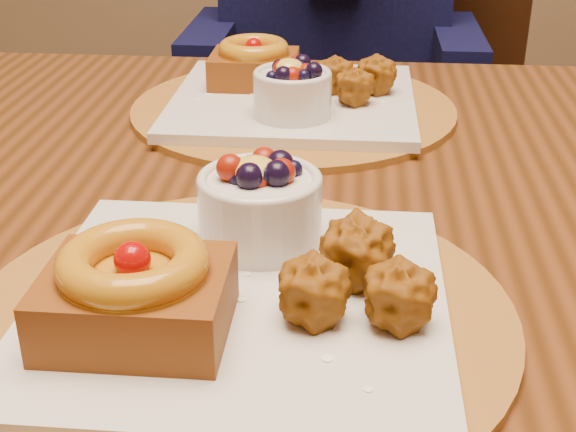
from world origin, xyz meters
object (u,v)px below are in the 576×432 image
at_px(dining_table, 274,260).
at_px(chair_far, 399,166).
at_px(place_setting_far, 291,94).
at_px(place_setting_near, 236,282).

xyz_separation_m(dining_table, chair_far, (0.16, 0.77, -0.22)).
bearing_deg(place_setting_far, place_setting_near, -90.11).
distance_m(place_setting_far, chair_far, 0.66).
distance_m(place_setting_near, place_setting_far, 0.43).
height_order(dining_table, place_setting_far, place_setting_far).
height_order(dining_table, place_setting_near, place_setting_near).
xyz_separation_m(place_setting_near, chair_far, (0.16, 0.98, -0.32)).
relative_size(place_setting_near, place_setting_far, 1.00).
bearing_deg(place_setting_near, dining_table, 89.16).
xyz_separation_m(dining_table, place_setting_far, (-0.00, 0.22, 0.10)).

